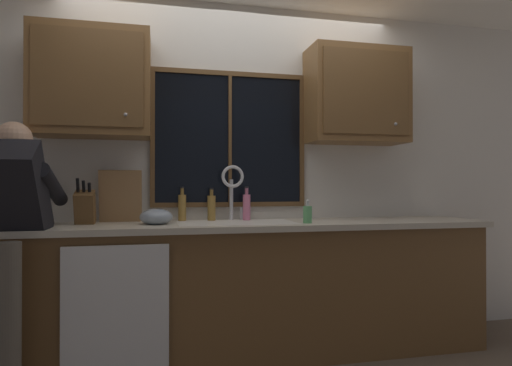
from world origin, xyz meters
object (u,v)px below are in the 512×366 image
person_standing (0,225)px  mixing_bowl (156,217)px  bottle_green_glass (182,207)px  knife_block (85,208)px  cutting_board (121,196)px  soap_dispenser (308,214)px  bottle_tall_clear (212,207)px  bottle_amber_small (247,206)px

person_standing → mixing_bowl: (0.83, 0.30, 0.01)m
bottle_green_glass → knife_block: bearing=-167.7°
mixing_bowl → cutting_board: bearing=137.2°
mixing_bowl → bottle_green_glass: (0.18, 0.23, 0.05)m
person_standing → cutting_board: (0.59, 0.52, 0.14)m
knife_block → soap_dispenser: 1.47m
person_standing → bottle_green_glass: 1.15m
mixing_bowl → bottle_green_glass: 0.30m
bottle_tall_clear → bottle_green_glass: bearing=173.2°
mixing_bowl → bottle_tall_clear: bearing=28.2°
soap_dispenser → bottle_tall_clear: size_ratio=0.68×
bottle_tall_clear → soap_dispenser: bearing=-29.7°
mixing_bowl → person_standing: bearing=-160.2°
soap_dispenser → bottle_tall_clear: bottle_tall_clear is taller
bottle_tall_clear → bottle_amber_small: 0.26m
soap_dispenser → knife_block: bearing=170.9°
cutting_board → bottle_amber_small: (0.89, -0.03, -0.08)m
cutting_board → soap_dispenser: size_ratio=2.27×
person_standing → mixing_bowl: person_standing is taller
soap_dispenser → bottle_amber_small: 0.49m
person_standing → knife_block: size_ratio=4.85×
bottle_amber_small → mixing_bowl: bearing=-163.5°
person_standing → cutting_board: bearing=41.6°
mixing_bowl → knife_block: bearing=168.3°
person_standing → cutting_board: size_ratio=4.24×
person_standing → bottle_amber_small: person_standing is taller
cutting_board → bottle_tall_clear: 0.64m
bottle_green_glass → person_standing: bearing=-152.2°
person_standing → soap_dispenser: (1.83, 0.16, 0.02)m
soap_dispenser → bottle_amber_small: (-0.35, 0.33, 0.04)m
knife_block → bottle_green_glass: 0.65m
cutting_board → bottle_green_glass: size_ratio=1.49×
mixing_bowl → bottle_amber_small: 0.68m
cutting_board → bottle_green_glass: bearing=1.3°
person_standing → bottle_green_glass: person_standing is taller
cutting_board → bottle_amber_small: bearing=-2.1°
bottle_amber_small → knife_block: bearing=-175.0°
knife_block → mixing_bowl: bearing=-11.7°
cutting_board → mixing_bowl: size_ratio=1.72×
person_standing → soap_dispenser: size_ratio=9.61×
knife_block → bottle_green_glass: bearing=12.3°
knife_block → bottle_tall_clear: bearing=7.7°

